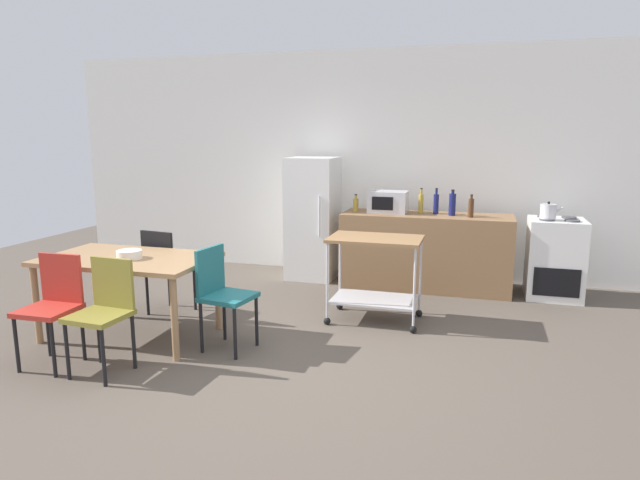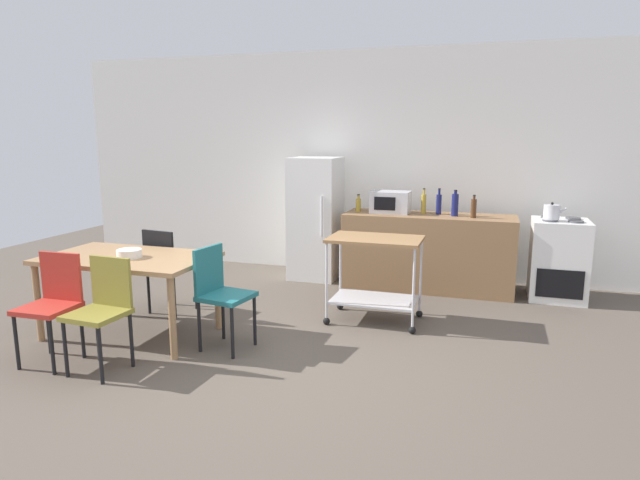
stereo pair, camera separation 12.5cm
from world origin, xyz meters
name	(u,v)px [view 2 (the right image)]	position (x,y,z in m)	size (l,w,h in m)	color
ground_plane	(278,362)	(0.00, 0.00, 0.00)	(12.00, 12.00, 0.00)	brown
back_wall	(367,164)	(0.00, 3.20, 1.45)	(8.40, 0.12, 2.90)	silver
kitchen_counter	(428,252)	(0.90, 2.60, 0.45)	(2.00, 0.64, 0.90)	olive
dining_table	(128,264)	(-1.54, 0.19, 0.67)	(1.50, 0.90, 0.75)	#A37A51
chair_olive	(102,306)	(-1.26, -0.53, 0.52)	(0.42, 0.42, 0.89)	olive
chair_black	(167,265)	(-1.56, 0.84, 0.52)	(0.45, 0.45, 0.89)	black
chair_red	(53,300)	(-1.75, -0.52, 0.52)	(0.41, 0.41, 0.89)	#B72D23
chair_teal	(220,290)	(-0.59, 0.16, 0.52)	(0.46, 0.46, 0.89)	#1E666B
stove_oven	(558,260)	(2.35, 2.62, 0.45)	(0.60, 0.61, 0.92)	white
refrigerator	(316,218)	(-0.55, 2.70, 0.78)	(0.60, 0.63, 1.55)	white
kitchen_cart	(375,265)	(0.54, 1.24, 0.57)	(0.91, 0.57, 0.85)	olive
bottle_soy_sauce	(358,205)	(0.03, 2.62, 0.99)	(0.06, 0.06, 0.21)	gold
microwave	(391,202)	(0.43, 2.63, 1.03)	(0.46, 0.35, 0.26)	silver
bottle_sparkling_water	(424,203)	(0.82, 2.68, 1.02)	(0.06, 0.06, 0.30)	gold
bottle_wine	(439,204)	(1.00, 2.67, 1.03)	(0.06, 0.06, 0.31)	navy
bottle_soda	(455,205)	(1.19, 2.59, 1.03)	(0.08, 0.08, 0.30)	navy
bottle_vinegar	(474,208)	(1.41, 2.51, 1.01)	(0.06, 0.06, 0.26)	#4C2D19
fruit_bowl	(129,253)	(-1.48, 0.14, 0.79)	(0.22, 0.22, 0.07)	white
kettle	(552,212)	(2.23, 2.52, 1.00)	(0.24, 0.17, 0.19)	silver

